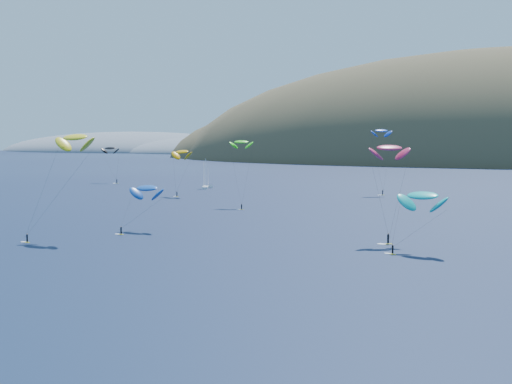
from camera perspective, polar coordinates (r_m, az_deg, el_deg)
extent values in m
ellipsoid|color=#3D3526|center=(623.87, 19.67, 1.17)|extent=(600.00, 300.00, 210.00)
ellipsoid|color=#3D3526|center=(682.53, 6.33, 2.13)|extent=(340.00, 240.00, 120.00)
ellipsoid|color=slate|center=(984.12, -9.90, 3.04)|extent=(400.00, 240.00, 60.00)
ellipsoid|color=slate|center=(878.86, -3.69, 2.98)|extent=(240.00, 180.00, 44.00)
cube|color=white|center=(286.51, -4.08, 0.36)|extent=(5.38, 8.49, 1.00)
cylinder|color=white|center=(286.64, -4.04, 1.52)|extent=(0.16, 0.16, 11.63)
cube|color=yellow|center=(249.18, -6.34, -0.37)|extent=(1.46, 0.83, 0.08)
cylinder|color=black|center=(249.11, -6.35, -0.17)|extent=(0.33, 0.33, 1.50)
sphere|color=#8C6047|center=(249.04, -6.35, 0.03)|extent=(0.25, 0.25, 0.25)
ellipsoid|color=#D19204|center=(251.91, -5.95, 3.22)|extent=(10.07, 6.96, 5.13)
cube|color=yellow|center=(149.16, -17.83, -3.86)|extent=(1.38, 0.55, 0.07)
cylinder|color=black|center=(149.04, -17.84, -3.54)|extent=(0.31, 0.31, 1.43)
sphere|color=#8C6047|center=(148.93, -17.85, -3.22)|extent=(0.24, 0.24, 0.24)
ellipsoid|color=yellow|center=(152.20, -14.28, 4.27)|extent=(10.18, 5.65, 5.42)
cube|color=yellow|center=(204.59, -1.16, -1.41)|extent=(1.34, 0.78, 0.07)
cylinder|color=black|center=(204.51, -1.16, -1.19)|extent=(0.30, 0.30, 1.38)
sphere|color=#8C6047|center=(204.43, -1.16, -0.96)|extent=(0.23, 0.23, 0.23)
ellipsoid|color=#28D914|center=(215.26, -1.18, 4.03)|extent=(7.38, 5.18, 3.75)
cube|color=yellow|center=(258.31, 10.09, -0.24)|extent=(1.40, 1.19, 0.08)
cylinder|color=black|center=(258.24, 10.10, -0.04)|extent=(0.34, 0.34, 1.54)
sphere|color=#8C6047|center=(258.17, 10.10, 0.16)|extent=(0.26, 0.26, 0.26)
ellipsoid|color=#0F39B6|center=(262.08, 9.99, 4.86)|extent=(8.28, 7.45, 4.28)
cube|color=yellow|center=(130.40, 10.87, -4.91)|extent=(1.40, 0.84, 0.07)
cylinder|color=black|center=(130.27, 10.88, -4.54)|extent=(0.32, 0.32, 1.44)
sphere|color=#8C6047|center=(130.14, 10.88, -4.18)|extent=(0.24, 0.24, 0.24)
ellipsoid|color=#03A7A3|center=(133.01, 13.18, -0.28)|extent=(10.64, 7.61, 5.40)
cube|color=yellow|center=(142.35, 10.52, -4.11)|extent=(1.63, 1.25, 0.09)
cylinder|color=black|center=(142.20, 10.52, -3.70)|extent=(0.38, 0.38, 1.73)
sphere|color=#8C6047|center=(142.06, 10.53, -3.30)|extent=(0.29, 0.29, 0.29)
ellipsoid|color=#C22451|center=(145.32, 10.63, 3.50)|extent=(8.84, 7.45, 4.50)
cube|color=yellow|center=(155.96, -10.74, -3.36)|extent=(1.36, 0.54, 0.07)
cylinder|color=black|center=(155.85, -10.74, -3.06)|extent=(0.31, 0.31, 1.42)
sphere|color=#8C6047|center=(155.74, -10.75, -2.76)|extent=(0.24, 0.24, 0.24)
ellipsoid|color=#10419A|center=(161.49, -8.73, 0.31)|extent=(9.16, 5.07, 4.88)
cube|color=yellow|center=(322.22, -11.07, 0.69)|extent=(1.55, 0.75, 0.08)
cylinder|color=black|center=(322.16, -11.08, 0.85)|extent=(0.35, 0.35, 1.59)
sphere|color=#8C6047|center=(322.10, -11.08, 1.02)|extent=(0.27, 0.27, 0.27)
ellipsoid|color=black|center=(329.47, -11.58, 3.46)|extent=(8.87, 5.57, 4.59)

